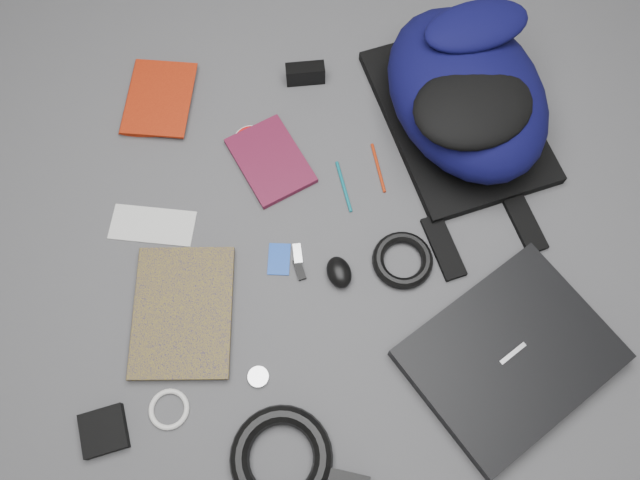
{
  "coord_description": "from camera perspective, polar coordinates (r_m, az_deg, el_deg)",
  "views": [
    {
      "loc": [
        -0.06,
        -0.52,
        1.34
      ],
      "look_at": [
        0.0,
        0.0,
        0.02
      ],
      "focal_mm": 35.0,
      "sensor_mm": 36.0,
      "label": 1
    }
  ],
  "objects": [
    {
      "name": "envelope",
      "position": [
        1.5,
        -15.06,
        1.32
      ],
      "size": [
        0.21,
        0.13,
        0.0
      ],
      "primitive_type": "cube",
      "rotation": [
        0.0,
        0.0,
        -0.22
      ],
      "color": "silver",
      "rests_on": "ground"
    },
    {
      "name": "usb_silver",
      "position": [
        1.42,
        -2.06,
        -1.26
      ],
      "size": [
        0.02,
        0.05,
        0.01
      ],
      "primitive_type": "cube",
      "rotation": [
        0.0,
        0.0,
        0.01
      ],
      "color": "silver",
      "rests_on": "ground"
    },
    {
      "name": "mouse",
      "position": [
        1.39,
        1.75,
        -2.97
      ],
      "size": [
        0.07,
        0.09,
        0.04
      ],
      "primitive_type": "ellipsoid",
      "rotation": [
        0.0,
        0.0,
        0.2
      ],
      "color": "black",
      "rests_on": "ground"
    },
    {
      "name": "pen_red",
      "position": [
        1.52,
        5.35,
        6.6
      ],
      "size": [
        0.02,
        0.13,
        0.01
      ],
      "primitive_type": "cylinder",
      "rotation": [
        1.57,
        0.0,
        0.08
      ],
      "color": "#AA2B0D",
      "rests_on": "ground"
    },
    {
      "name": "sticker_disc",
      "position": [
        1.57,
        -6.37,
        9.06
      ],
      "size": [
        0.11,
        0.11,
        0.0
      ],
      "primitive_type": "cylinder",
      "rotation": [
        0.0,
        0.0,
        -0.37
      ],
      "color": "silver",
      "rests_on": "ground"
    },
    {
      "name": "power_cord_coil",
      "position": [
        1.32,
        -3.56,
        -19.26
      ],
      "size": [
        0.27,
        0.27,
        0.04
      ],
      "primitive_type": "torus",
      "rotation": [
        0.0,
        0.0,
        0.37
      ],
      "color": "black",
      "rests_on": "ground"
    },
    {
      "name": "laptop",
      "position": [
        1.4,
        16.98,
        -10.05
      ],
      "size": [
        0.51,
        0.48,
        0.04
      ],
      "primitive_type": "cube",
      "rotation": [
        0.0,
        0.0,
        0.52
      ],
      "color": "black",
      "rests_on": "ground"
    },
    {
      "name": "headphone_left",
      "position": [
        1.39,
        -11.19,
        -10.41
      ],
      "size": [
        0.06,
        0.06,
        0.01
      ],
      "primitive_type": "cylinder",
      "rotation": [
        0.0,
        0.0,
        0.27
      ],
      "color": "#B3B3B5",
      "rests_on": "ground"
    },
    {
      "name": "dvd_case",
      "position": [
        1.52,
        -4.54,
        7.24
      ],
      "size": [
        0.22,
        0.25,
        0.02
      ],
      "primitive_type": "cube",
      "rotation": [
        0.0,
        0.0,
        0.4
      ],
      "color": "#480D21",
      "rests_on": "ground"
    },
    {
      "name": "white_cable_coil",
      "position": [
        1.38,
        -13.64,
        -14.8
      ],
      "size": [
        0.11,
        0.11,
        0.01
      ],
      "primitive_type": "torus",
      "rotation": [
        0.0,
        0.0,
        0.36
      ],
      "color": "silver",
      "rests_on": "ground"
    },
    {
      "name": "headphone_right",
      "position": [
        1.36,
        -5.66,
        -12.35
      ],
      "size": [
        0.05,
        0.05,
        0.01
      ],
      "primitive_type": "cylinder",
      "rotation": [
        0.0,
        0.0,
        -0.02
      ],
      "color": "silver",
      "rests_on": "ground"
    },
    {
      "name": "ground",
      "position": [
        1.44,
        -0.0,
        -0.29
      ],
      "size": [
        4.0,
        4.0,
        0.0
      ],
      "primitive_type": "plane",
      "color": "#4F4F51",
      "rests_on": "ground"
    },
    {
      "name": "compact_camera",
      "position": [
        1.63,
        -1.35,
        14.97
      ],
      "size": [
        0.1,
        0.04,
        0.05
      ],
      "primitive_type": "cube",
      "rotation": [
        0.0,
        0.0,
        -0.01
      ],
      "color": "black",
      "rests_on": "ground"
    },
    {
      "name": "pen_teal",
      "position": [
        1.49,
        2.19,
        4.91
      ],
      "size": [
        0.02,
        0.14,
        0.01
      ],
      "primitive_type": "cylinder",
      "rotation": [
        1.57,
        0.0,
        0.12
      ],
      "color": "#0C6571",
      "rests_on": "ground"
    },
    {
      "name": "id_badge",
      "position": [
        1.43,
        -3.77,
        -1.76
      ],
      "size": [
        0.06,
        0.08,
        0.0
      ],
      "primitive_type": "cube",
      "rotation": [
        0.0,
        0.0,
        -0.15
      ],
      "color": "#1845B4",
      "rests_on": "ground"
    },
    {
      "name": "backpack",
      "position": [
        1.53,
        13.24,
        13.0
      ],
      "size": [
        0.48,
        0.61,
        0.23
      ],
      "primitive_type": null,
      "rotation": [
        0.0,
        0.0,
        0.21
      ],
      "color": "black",
      "rests_on": "ground"
    },
    {
      "name": "usb_black",
      "position": [
        1.41,
        -1.89,
        -2.73
      ],
      "size": [
        0.03,
        0.05,
        0.01
      ],
      "primitive_type": "cube",
      "rotation": [
        0.0,
        0.0,
        0.2
      ],
      "color": "black",
      "rests_on": "ground"
    },
    {
      "name": "comic_book",
      "position": [
        1.43,
        -16.67,
        -6.37
      ],
      "size": [
        0.25,
        0.32,
        0.02
      ],
      "primitive_type": "imported",
      "rotation": [
        0.0,
        0.0,
        -0.11
      ],
      "color": "#A0880B",
      "rests_on": "ground"
    },
    {
      "name": "cable_coil",
      "position": [
        1.42,
        7.56,
        -1.84
      ],
      "size": [
        0.16,
        0.16,
        0.03
      ],
      "primitive_type": "torus",
      "rotation": [
        0.0,
        0.0,
        0.21
      ],
      "color": "black",
      "rests_on": "ground"
    },
    {
      "name": "pouch",
      "position": [
        1.4,
        -19.16,
        -16.18
      ],
      "size": [
        0.1,
        0.1,
        0.02
      ],
      "primitive_type": "cube",
      "rotation": [
        0.0,
        0.0,
        0.17
      ],
      "color": "black",
      "rests_on": "ground"
    },
    {
      "name": "textbook_red",
      "position": [
        1.68,
        -17.21,
        12.41
      ],
      "size": [
        0.2,
        0.25,
        0.02
      ],
      "primitive_type": "imported",
      "rotation": [
        0.0,
        0.0,
        -0.2
      ],
      "color": "maroon",
      "rests_on": "ground"
    }
  ]
}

